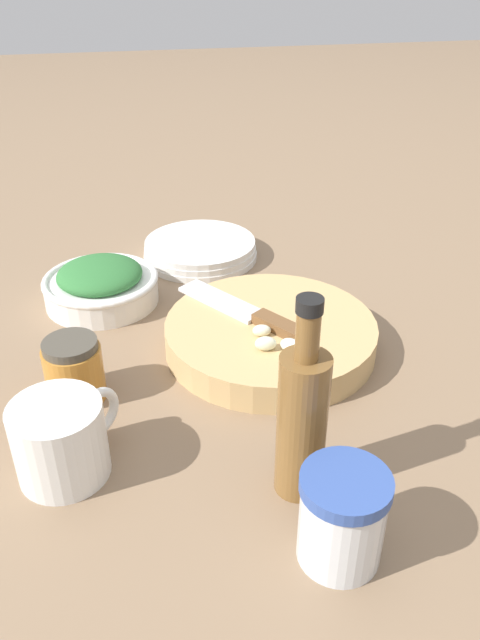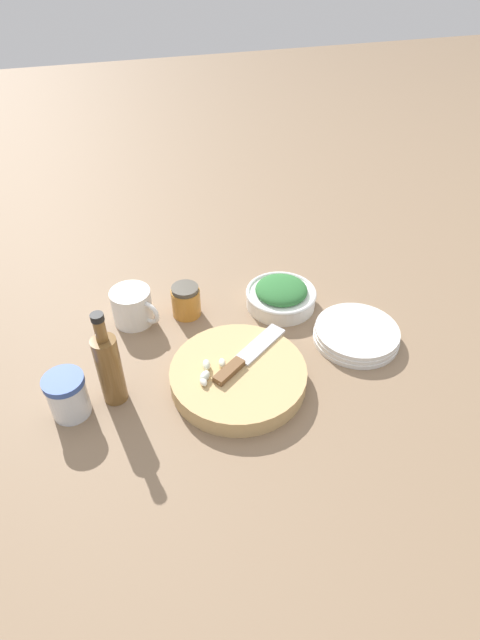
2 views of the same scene
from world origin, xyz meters
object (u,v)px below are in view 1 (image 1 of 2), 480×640
at_px(plate_stack, 200,250).
at_px(chef_knife, 248,312).
at_px(cutting_board, 271,337).
at_px(honey_jar, 74,370).
at_px(spice_jar, 342,517).
at_px(herb_bowl, 101,284).
at_px(oil_bottle, 302,420).
at_px(coffee_mug, 62,439).
at_px(garlic_cloves, 280,342).

bearing_deg(plate_stack, chef_knife, -174.91).
distance_m(cutting_board, honey_jar, 0.24).
distance_m(chef_knife, spice_jar, 0.33).
bearing_deg(herb_bowl, honey_jar, 171.45).
distance_m(cutting_board, oil_bottle, 0.24).
bearing_deg(herb_bowl, oil_bottle, -156.38).
height_order(coffee_mug, honey_jar, coffee_mug).
height_order(chef_knife, honey_jar, honey_jar).
bearing_deg(herb_bowl, spice_jar, -158.83).
height_order(spice_jar, plate_stack, spice_jar).
relative_size(cutting_board, oil_bottle, 1.29).
relative_size(herb_bowl, spice_jar, 1.85).
relative_size(spice_jar, plate_stack, 0.48).
height_order(herb_bowl, coffee_mug, coffee_mug).
xyz_separation_m(cutting_board, herb_bowl, (0.17, 0.20, 0.01)).
distance_m(garlic_cloves, honey_jar, 0.23).
bearing_deg(oil_bottle, garlic_cloves, -9.33).
bearing_deg(spice_jar, honey_jar, 39.60).
relative_size(spice_jar, oil_bottle, 0.43).
distance_m(plate_stack, oil_bottle, 0.51).
bearing_deg(garlic_cloves, coffee_mug, 114.66).
relative_size(coffee_mug, plate_stack, 0.56).
xyz_separation_m(chef_knife, spice_jar, (-0.33, -0.00, 0.00)).
xyz_separation_m(cutting_board, spice_jar, (-0.31, 0.02, 0.03)).
xyz_separation_m(cutting_board, plate_stack, (0.28, 0.05, -0.00)).
xyz_separation_m(cutting_board, honey_jar, (-0.05, 0.24, 0.02)).
height_order(spice_jar, honey_jar, spice_jar).
distance_m(coffee_mug, plate_stack, 0.48).
distance_m(garlic_cloves, herb_bowl, 0.30).
bearing_deg(oil_bottle, plate_stack, 1.66).
distance_m(plate_stack, honey_jar, 0.38).
bearing_deg(garlic_cloves, oil_bottle, 170.67).
bearing_deg(honey_jar, garlic_cloves, -91.18).
height_order(garlic_cloves, plate_stack, garlic_cloves).
bearing_deg(honey_jar, spice_jar, -140.40).
xyz_separation_m(garlic_cloves, herb_bowl, (0.22, 0.20, -0.02)).
distance_m(herb_bowl, coffee_mug, 0.33).
bearing_deg(spice_jar, garlic_cloves, -3.92).
height_order(cutting_board, chef_knife, chef_knife).
bearing_deg(chef_knife, oil_bottle, -126.73).
height_order(garlic_cloves, oil_bottle, oil_bottle).
relative_size(honey_jar, oil_bottle, 0.36).
height_order(spice_jar, coffee_mug, spice_jar).
height_order(cutting_board, coffee_mug, coffee_mug).
relative_size(spice_jar, honey_jar, 1.18).
xyz_separation_m(herb_bowl, coffee_mug, (-0.33, 0.04, 0.01)).
height_order(cutting_board, garlic_cloves, garlic_cloves).
height_order(cutting_board, oil_bottle, oil_bottle).
bearing_deg(oil_bottle, chef_knife, -1.77).
bearing_deg(cutting_board, coffee_mug, 123.48).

